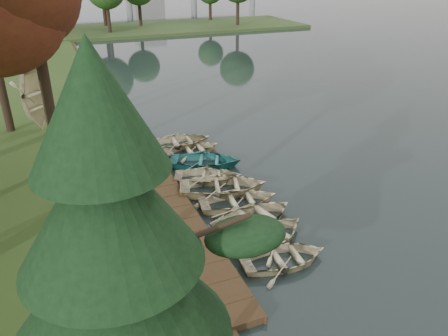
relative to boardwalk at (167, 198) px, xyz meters
name	(u,v)px	position (x,y,z in m)	size (l,w,h in m)	color
ground	(201,195)	(1.60, 0.00, -0.15)	(300.00, 300.00, 0.00)	#3D2F1D
water	(404,58)	(31.60, 20.00, -0.12)	(130.00, 200.00, 0.05)	#1C2727
boardwalk	(167,198)	(0.00, 0.00, 0.00)	(1.60, 16.00, 0.30)	#3C2A17
peninsula	(139,30)	(9.60, 50.00, 0.08)	(50.00, 14.00, 0.45)	#32471F
rowboat_0	(284,256)	(2.59, -5.78, 0.22)	(2.21, 3.09, 0.64)	beige
rowboat_1	(269,234)	(2.70, -4.41, 0.25)	(2.38, 3.34, 0.69)	beige
rowboat_2	(254,216)	(2.74, -3.11, 0.27)	(2.57, 3.60, 0.75)	beige
rowboat_3	(238,199)	(2.71, -1.62, 0.25)	(2.43, 3.41, 0.71)	beige
rowboat_4	(223,184)	(2.55, -0.26, 0.31)	(2.82, 3.95, 0.82)	beige
rowboat_5	(208,175)	(2.32, 1.06, 0.23)	(2.29, 3.21, 0.66)	beige
rowboat_6	(205,159)	(2.77, 2.66, 0.28)	(2.60, 3.64, 0.75)	teal
rowboat_7	(192,148)	(2.69, 4.48, 0.22)	(2.18, 3.05, 0.63)	beige
rowboat_8	(179,140)	(2.32, 5.66, 0.27)	(2.56, 3.58, 0.74)	beige
stored_rowboat	(40,124)	(-4.83, 10.67, 0.55)	(2.75, 3.85, 0.80)	beige
pine_tree	(112,237)	(-3.42, -10.42, 5.54)	(3.80, 3.80, 8.45)	black
reeds_0	(115,222)	(-2.50, -2.05, 0.63)	(0.60, 0.60, 0.97)	#3F661E
reeds_1	(104,205)	(-2.68, -0.61, 0.62)	(0.60, 0.60, 0.94)	#3F661E
reeds_2	(59,170)	(-4.17, 3.35, 0.62)	(0.60, 0.60, 0.95)	#3F661E
reeds_3	(118,140)	(-1.00, 6.04, 0.65)	(0.60, 0.60, 1.01)	#3F661E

